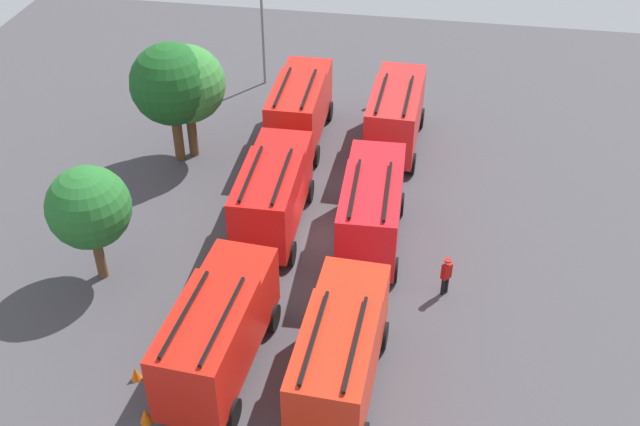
{
  "coord_description": "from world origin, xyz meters",
  "views": [
    {
      "loc": [
        -27.52,
        -4.78,
        21.98
      ],
      "look_at": [
        0.0,
        0.0,
        1.4
      ],
      "focal_mm": 42.97,
      "sensor_mm": 36.0,
      "label": 1
    }
  ],
  "objects_px": {
    "fire_truck_3": "(218,330)",
    "firefighter_0": "(446,274)",
    "tree_0": "(89,208)",
    "tree_1": "(171,84)",
    "fire_truck_2": "(396,113)",
    "fire_truck_4": "(273,192)",
    "traffic_cone_1": "(136,374)",
    "fire_truck_0": "(340,351)",
    "traffic_cone_0": "(146,415)",
    "lamppost": "(263,28)",
    "firefighter_1": "(379,89)",
    "fire_truck_5": "(300,106)",
    "fire_truck_1": "(372,207)",
    "tree_2": "(187,84)"
  },
  "relations": [
    {
      "from": "fire_truck_1",
      "to": "tree_0",
      "type": "relative_size",
      "value": 1.34
    },
    {
      "from": "fire_truck_1",
      "to": "fire_truck_2",
      "type": "bearing_deg",
      "value": -3.45
    },
    {
      "from": "fire_truck_0",
      "to": "tree_0",
      "type": "distance_m",
      "value": 12.15
    },
    {
      "from": "fire_truck_2",
      "to": "firefighter_0",
      "type": "height_order",
      "value": "fire_truck_2"
    },
    {
      "from": "fire_truck_2",
      "to": "fire_truck_4",
      "type": "relative_size",
      "value": 1.0
    },
    {
      "from": "tree_1",
      "to": "traffic_cone_1",
      "type": "xyz_separation_m",
      "value": [
        -15.11,
        -3.24,
        -4.1
      ]
    },
    {
      "from": "fire_truck_2",
      "to": "fire_truck_5",
      "type": "height_order",
      "value": "same"
    },
    {
      "from": "tree_2",
      "to": "fire_truck_5",
      "type": "bearing_deg",
      "value": -66.43
    },
    {
      "from": "fire_truck_3",
      "to": "firefighter_0",
      "type": "relative_size",
      "value": 4.05
    },
    {
      "from": "fire_truck_5",
      "to": "traffic_cone_1",
      "type": "xyz_separation_m",
      "value": [
        -17.99,
        2.75,
        -1.87
      ]
    },
    {
      "from": "fire_truck_1",
      "to": "traffic_cone_0",
      "type": "height_order",
      "value": "fire_truck_1"
    },
    {
      "from": "firefighter_0",
      "to": "tree_0",
      "type": "height_order",
      "value": "tree_0"
    },
    {
      "from": "fire_truck_4",
      "to": "fire_truck_1",
      "type": "bearing_deg",
      "value": -95.39
    },
    {
      "from": "traffic_cone_0",
      "to": "lamppost",
      "type": "bearing_deg",
      "value": 4.06
    },
    {
      "from": "fire_truck_4",
      "to": "firefighter_0",
      "type": "relative_size",
      "value": 3.99
    },
    {
      "from": "fire_truck_5",
      "to": "firefighter_0",
      "type": "distance_m",
      "value": 14.06
    },
    {
      "from": "fire_truck_0",
      "to": "fire_truck_2",
      "type": "bearing_deg",
      "value": 1.04
    },
    {
      "from": "fire_truck_1",
      "to": "tree_1",
      "type": "xyz_separation_m",
      "value": [
        5.64,
        10.9,
        2.23
      ]
    },
    {
      "from": "firefighter_1",
      "to": "fire_truck_2",
      "type": "bearing_deg",
      "value": -39.09
    },
    {
      "from": "tree_0",
      "to": "traffic_cone_1",
      "type": "distance_m",
      "value": 7.24
    },
    {
      "from": "tree_2",
      "to": "fire_truck_4",
      "type": "bearing_deg",
      "value": -135.42
    },
    {
      "from": "tree_2",
      "to": "lamppost",
      "type": "distance_m",
      "value": 9.12
    },
    {
      "from": "fire_truck_0",
      "to": "fire_truck_4",
      "type": "height_order",
      "value": "same"
    },
    {
      "from": "firefighter_0",
      "to": "traffic_cone_1",
      "type": "distance_m",
      "value": 13.05
    },
    {
      "from": "tree_0",
      "to": "tree_1",
      "type": "relative_size",
      "value": 0.83
    },
    {
      "from": "fire_truck_3",
      "to": "fire_truck_4",
      "type": "relative_size",
      "value": 1.02
    },
    {
      "from": "tree_1",
      "to": "traffic_cone_1",
      "type": "height_order",
      "value": "tree_1"
    },
    {
      "from": "fire_truck_1",
      "to": "fire_truck_4",
      "type": "relative_size",
      "value": 1.0
    },
    {
      "from": "tree_1",
      "to": "traffic_cone_0",
      "type": "height_order",
      "value": "tree_1"
    },
    {
      "from": "fire_truck_3",
      "to": "tree_2",
      "type": "relative_size",
      "value": 1.19
    },
    {
      "from": "firefighter_0",
      "to": "firefighter_1",
      "type": "relative_size",
      "value": 1.08
    },
    {
      "from": "tree_0",
      "to": "traffic_cone_0",
      "type": "relative_size",
      "value": 8.38
    },
    {
      "from": "fire_truck_1",
      "to": "fire_truck_2",
      "type": "height_order",
      "value": "same"
    },
    {
      "from": "fire_truck_3",
      "to": "firefighter_0",
      "type": "xyz_separation_m",
      "value": [
        5.8,
        -8.07,
        -1.12
      ]
    },
    {
      "from": "fire_truck_0",
      "to": "fire_truck_3",
      "type": "bearing_deg",
      "value": 88.41
    },
    {
      "from": "tree_0",
      "to": "tree_2",
      "type": "height_order",
      "value": "tree_2"
    },
    {
      "from": "fire_truck_4",
      "to": "fire_truck_3",
      "type": "bearing_deg",
      "value": 178.8
    },
    {
      "from": "tree_2",
      "to": "firefighter_0",
      "type": "bearing_deg",
      "value": -122.79
    },
    {
      "from": "fire_truck_5",
      "to": "fire_truck_1",
      "type": "bearing_deg",
      "value": -150.9
    },
    {
      "from": "traffic_cone_0",
      "to": "fire_truck_1",
      "type": "bearing_deg",
      "value": -30.34
    },
    {
      "from": "fire_truck_2",
      "to": "tree_1",
      "type": "bearing_deg",
      "value": 106.68
    },
    {
      "from": "fire_truck_4",
      "to": "traffic_cone_1",
      "type": "height_order",
      "value": "fire_truck_4"
    },
    {
      "from": "traffic_cone_0",
      "to": "lamppost",
      "type": "distance_m",
      "value": 26.64
    },
    {
      "from": "lamppost",
      "to": "traffic_cone_1",
      "type": "bearing_deg",
      "value": -178.11
    },
    {
      "from": "tree_2",
      "to": "traffic_cone_1",
      "type": "xyz_separation_m",
      "value": [
        -15.64,
        -2.64,
        -3.88
      ]
    },
    {
      "from": "fire_truck_0",
      "to": "traffic_cone_0",
      "type": "xyz_separation_m",
      "value": [
        -2.47,
        6.51,
        -1.83
      ]
    },
    {
      "from": "fire_truck_2",
      "to": "firefighter_1",
      "type": "distance_m",
      "value": 5.32
    },
    {
      "from": "fire_truck_0",
      "to": "firefighter_1",
      "type": "relative_size",
      "value": 4.35
    },
    {
      "from": "fire_truck_2",
      "to": "lamppost",
      "type": "height_order",
      "value": "lamppost"
    },
    {
      "from": "fire_truck_2",
      "to": "traffic_cone_1",
      "type": "height_order",
      "value": "fire_truck_2"
    }
  ]
}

